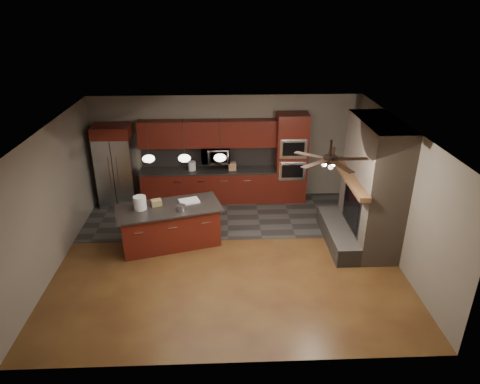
{
  "coord_description": "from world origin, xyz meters",
  "views": [
    {
      "loc": [
        -0.08,
        -7.82,
        5.07
      ],
      "look_at": [
        0.27,
        0.6,
        1.2
      ],
      "focal_mm": 32.0,
      "sensor_mm": 36.0,
      "label": 1
    }
  ],
  "objects_px": {
    "microwave": "(216,155)",
    "counter_bucket": "(192,166)",
    "oven_tower": "(291,158)",
    "counter_box": "(232,166)",
    "kitchen_island": "(170,226)",
    "white_bucket": "(140,203)",
    "paint_tray": "(189,201)",
    "paint_can": "(181,208)",
    "cardboard_box": "(156,203)",
    "refrigerator": "(116,166)"
  },
  "relations": [
    {
      "from": "kitchen_island",
      "to": "counter_box",
      "type": "bearing_deg",
      "value": 41.08
    },
    {
      "from": "counter_box",
      "to": "oven_tower",
      "type": "bearing_deg",
      "value": -6.26
    },
    {
      "from": "refrigerator",
      "to": "white_bucket",
      "type": "height_order",
      "value": "refrigerator"
    },
    {
      "from": "refrigerator",
      "to": "counter_box",
      "type": "relative_size",
      "value": 10.04
    },
    {
      "from": "kitchen_island",
      "to": "oven_tower",
      "type": "bearing_deg",
      "value": 21.02
    },
    {
      "from": "oven_tower",
      "to": "refrigerator",
      "type": "distance_m",
      "value": 4.56
    },
    {
      "from": "refrigerator",
      "to": "counter_box",
      "type": "distance_m",
      "value": 3.0
    },
    {
      "from": "counter_box",
      "to": "kitchen_island",
      "type": "bearing_deg",
      "value": -131.35
    },
    {
      "from": "microwave",
      "to": "counter_bucket",
      "type": "distance_m",
      "value": 0.7
    },
    {
      "from": "refrigerator",
      "to": "oven_tower",
      "type": "bearing_deg",
      "value": 0.93
    },
    {
      "from": "oven_tower",
      "to": "kitchen_island",
      "type": "distance_m",
      "value": 3.78
    },
    {
      "from": "white_bucket",
      "to": "microwave",
      "type": "bearing_deg",
      "value": 55.48
    },
    {
      "from": "kitchen_island",
      "to": "white_bucket",
      "type": "distance_m",
      "value": 0.84
    },
    {
      "from": "kitchen_island",
      "to": "paint_can",
      "type": "bearing_deg",
      "value": -46.35
    },
    {
      "from": "paint_tray",
      "to": "counter_bucket",
      "type": "bearing_deg",
      "value": 72.2
    },
    {
      "from": "oven_tower",
      "to": "kitchen_island",
      "type": "bearing_deg",
      "value": -143.58
    },
    {
      "from": "cardboard_box",
      "to": "counter_bucket",
      "type": "xyz_separation_m",
      "value": [
        0.64,
        2.12,
        0.03
      ]
    },
    {
      "from": "kitchen_island",
      "to": "paint_tray",
      "type": "relative_size",
      "value": 5.69
    },
    {
      "from": "refrigerator",
      "to": "counter_bucket",
      "type": "bearing_deg",
      "value": 2.39
    },
    {
      "from": "refrigerator",
      "to": "white_bucket",
      "type": "xyz_separation_m",
      "value": [
        0.98,
        -2.19,
        -0.01
      ]
    },
    {
      "from": "kitchen_island",
      "to": "counter_box",
      "type": "relative_size",
      "value": 11.28
    },
    {
      "from": "microwave",
      "to": "paint_tray",
      "type": "bearing_deg",
      "value": -105.98
    },
    {
      "from": "microwave",
      "to": "paint_can",
      "type": "distance_m",
      "value": 2.56
    },
    {
      "from": "oven_tower",
      "to": "paint_tray",
      "type": "distance_m",
      "value": 3.23
    },
    {
      "from": "microwave",
      "to": "kitchen_island",
      "type": "distance_m",
      "value": 2.61
    },
    {
      "from": "cardboard_box",
      "to": "kitchen_island",
      "type": "bearing_deg",
      "value": -38.61
    },
    {
      "from": "white_bucket",
      "to": "paint_tray",
      "type": "distance_m",
      "value": 1.07
    },
    {
      "from": "counter_box",
      "to": "white_bucket",
      "type": "bearing_deg",
      "value": -140.1
    },
    {
      "from": "paint_tray",
      "to": "cardboard_box",
      "type": "distance_m",
      "value": 0.71
    },
    {
      "from": "white_bucket",
      "to": "counter_bucket",
      "type": "distance_m",
      "value": 2.47
    },
    {
      "from": "white_bucket",
      "to": "paint_can",
      "type": "distance_m",
      "value": 0.9
    },
    {
      "from": "white_bucket",
      "to": "paint_can",
      "type": "xyz_separation_m",
      "value": [
        0.89,
        -0.11,
        -0.08
      ]
    },
    {
      "from": "paint_can",
      "to": "counter_box",
      "type": "xyz_separation_m",
      "value": [
        1.13,
        2.34,
        0.02
      ]
    },
    {
      "from": "paint_can",
      "to": "white_bucket",
      "type": "bearing_deg",
      "value": 172.62
    },
    {
      "from": "paint_can",
      "to": "oven_tower",
      "type": "bearing_deg",
      "value": 41.54
    },
    {
      "from": "kitchen_island",
      "to": "counter_box",
      "type": "xyz_separation_m",
      "value": [
        1.43,
        2.16,
        0.54
      ]
    },
    {
      "from": "cardboard_box",
      "to": "counter_box",
      "type": "relative_size",
      "value": 1.01
    },
    {
      "from": "cardboard_box",
      "to": "counter_bucket",
      "type": "relative_size",
      "value": 0.93
    },
    {
      "from": "white_bucket",
      "to": "cardboard_box",
      "type": "xyz_separation_m",
      "value": [
        0.32,
        0.15,
        -0.08
      ]
    },
    {
      "from": "counter_box",
      "to": "microwave",
      "type": "bearing_deg",
      "value": 158.84
    },
    {
      "from": "kitchen_island",
      "to": "cardboard_box",
      "type": "xyz_separation_m",
      "value": [
        -0.27,
        0.09,
        0.52
      ]
    },
    {
      "from": "cardboard_box",
      "to": "microwave",
      "type": "bearing_deg",
      "value": 39.51
    },
    {
      "from": "microwave",
      "to": "paint_tray",
      "type": "xyz_separation_m",
      "value": [
        -0.58,
        -2.02,
        -0.36
      ]
    },
    {
      "from": "microwave",
      "to": "counter_box",
      "type": "bearing_deg",
      "value": -13.33
    },
    {
      "from": "counter_bucket",
      "to": "oven_tower",
      "type": "bearing_deg",
      "value": -0.16
    },
    {
      "from": "oven_tower",
      "to": "counter_box",
      "type": "bearing_deg",
      "value": -178.43
    },
    {
      "from": "oven_tower",
      "to": "counter_box",
      "type": "height_order",
      "value": "oven_tower"
    },
    {
      "from": "counter_bucket",
      "to": "counter_box",
      "type": "distance_m",
      "value": 1.06
    },
    {
      "from": "cardboard_box",
      "to": "paint_tray",
      "type": "bearing_deg",
      "value": -7.82
    },
    {
      "from": "oven_tower",
      "to": "paint_tray",
      "type": "xyz_separation_m",
      "value": [
        -2.55,
        -1.96,
        -0.25
      ]
    }
  ]
}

